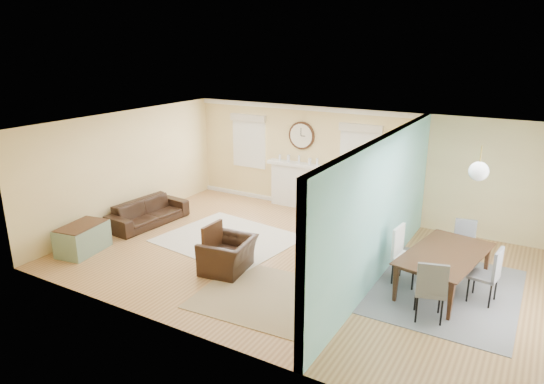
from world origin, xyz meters
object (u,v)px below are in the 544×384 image
object	(u,v)px
green_chair	(362,214)
credenza	(385,224)
sofa	(148,212)
eames_chair	(228,255)
dining_table	(446,272)

from	to	relation	value
green_chair	credenza	distance (m)	0.89
sofa	credenza	xyz separation A→B (m)	(5.09, 1.73, 0.12)
sofa	credenza	world-z (taller)	credenza
sofa	eames_chair	size ratio (longest dim) A/B	2.00
green_chair	dining_table	bearing A→B (deg)	140.15
sofa	dining_table	bearing A→B (deg)	-84.06
dining_table	eames_chair	bearing A→B (deg)	118.30
sofa	dining_table	xyz separation A→B (m)	(6.64, 0.17, 0.06)
eames_chair	credenza	size ratio (longest dim) A/B	0.64
eames_chair	green_chair	size ratio (longest dim) A/B	1.37
credenza	dining_table	bearing A→B (deg)	-45.10
credenza	dining_table	xyz separation A→B (m)	(1.55, -1.55, -0.06)
green_chair	dining_table	xyz separation A→B (m)	(2.26, -2.10, 0.02)
dining_table	credenza	bearing A→B (deg)	54.38
sofa	credenza	size ratio (longest dim) A/B	1.29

